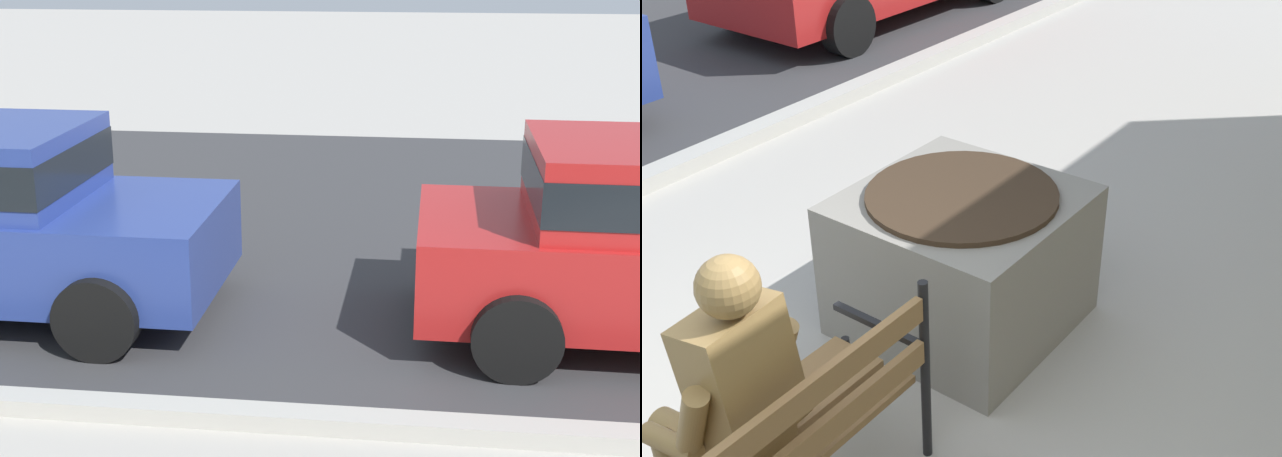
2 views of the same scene
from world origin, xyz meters
TOP-DOWN VIEW (x-y plane):
  - bronze_statue_seated at (0.09, -0.04)m, footprint 0.62×0.80m
  - concrete_planter at (1.75, 0.06)m, footprint 1.12×1.12m

SIDE VIEW (x-z plane):
  - concrete_planter at x=1.75m, z-range 0.00..0.82m
  - bronze_statue_seated at x=0.09m, z-range -0.02..1.35m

